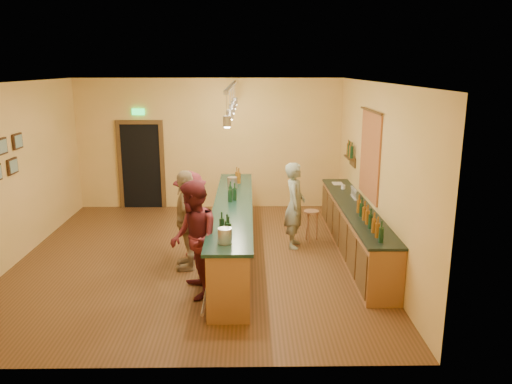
{
  "coord_description": "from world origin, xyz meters",
  "views": [
    {
      "loc": [
        0.97,
        -8.73,
        3.47
      ],
      "look_at": [
        1.1,
        0.2,
        1.21
      ],
      "focal_mm": 35.0,
      "sensor_mm": 36.0,
      "label": 1
    }
  ],
  "objects_px": {
    "back_counter": "(355,229)",
    "customer_c": "(191,215)",
    "tasting_bar": "(233,227)",
    "customer_a": "(194,240)",
    "bar_stool": "(311,218)",
    "customer_b": "(187,220)",
    "bartender": "(295,205)"
  },
  "relations": [
    {
      "from": "back_counter",
      "to": "customer_b",
      "type": "relative_size",
      "value": 2.58
    },
    {
      "from": "customer_a",
      "to": "customer_b",
      "type": "height_order",
      "value": "customer_a"
    },
    {
      "from": "tasting_bar",
      "to": "bartender",
      "type": "xyz_separation_m",
      "value": [
        1.18,
        0.59,
        0.24
      ]
    },
    {
      "from": "customer_b",
      "to": "bar_stool",
      "type": "distance_m",
      "value": 2.74
    },
    {
      "from": "back_counter",
      "to": "bar_stool",
      "type": "height_order",
      "value": "back_counter"
    },
    {
      "from": "tasting_bar",
      "to": "bartender",
      "type": "distance_m",
      "value": 1.34
    },
    {
      "from": "tasting_bar",
      "to": "customer_c",
      "type": "xyz_separation_m",
      "value": [
        -0.78,
        0.03,
        0.21
      ]
    },
    {
      "from": "customer_a",
      "to": "back_counter",
      "type": "bearing_deg",
      "value": 107.58
    },
    {
      "from": "bartender",
      "to": "customer_c",
      "type": "height_order",
      "value": "bartender"
    },
    {
      "from": "back_counter",
      "to": "customer_c",
      "type": "distance_m",
      "value": 3.09
    },
    {
      "from": "customer_a",
      "to": "customer_b",
      "type": "bearing_deg",
      "value": 178.45
    },
    {
      "from": "customer_b",
      "to": "customer_a",
      "type": "bearing_deg",
      "value": 8.19
    },
    {
      "from": "back_counter",
      "to": "bartender",
      "type": "distance_m",
      "value": 1.23
    },
    {
      "from": "tasting_bar",
      "to": "customer_c",
      "type": "bearing_deg",
      "value": 177.68
    },
    {
      "from": "bartender",
      "to": "customer_a",
      "type": "distance_m",
      "value": 2.76
    },
    {
      "from": "bar_stool",
      "to": "back_counter",
      "type": "bearing_deg",
      "value": -44.79
    },
    {
      "from": "bartender",
      "to": "customer_c",
      "type": "relative_size",
      "value": 1.03
    },
    {
      "from": "customer_a",
      "to": "bar_stool",
      "type": "xyz_separation_m",
      "value": [
        2.1,
        2.47,
        -0.42
      ]
    },
    {
      "from": "customer_a",
      "to": "customer_b",
      "type": "xyz_separation_m",
      "value": [
        -0.24,
        1.1,
        -0.03
      ]
    },
    {
      "from": "tasting_bar",
      "to": "bar_stool",
      "type": "xyz_separation_m",
      "value": [
        1.55,
        0.91,
        -0.12
      ]
    },
    {
      "from": "customer_c",
      "to": "customer_b",
      "type": "bearing_deg",
      "value": -20.84
    },
    {
      "from": "back_counter",
      "to": "customer_b",
      "type": "bearing_deg",
      "value": -168.24
    },
    {
      "from": "back_counter",
      "to": "bar_stool",
      "type": "xyz_separation_m",
      "value": [
        -0.74,
        0.73,
        0.0
      ]
    },
    {
      "from": "back_counter",
      "to": "customer_a",
      "type": "height_order",
      "value": "customer_a"
    },
    {
      "from": "customer_b",
      "to": "back_counter",
      "type": "bearing_deg",
      "value": 97.58
    },
    {
      "from": "bar_stool",
      "to": "bartender",
      "type": "bearing_deg",
      "value": -138.61
    },
    {
      "from": "customer_b",
      "to": "customer_c",
      "type": "distance_m",
      "value": 0.5
    },
    {
      "from": "customer_b",
      "to": "bar_stool",
      "type": "bearing_deg",
      "value": 116.18
    },
    {
      "from": "back_counter",
      "to": "customer_c",
      "type": "height_order",
      "value": "customer_c"
    },
    {
      "from": "bartender",
      "to": "bar_stool",
      "type": "relative_size",
      "value": 2.66
    },
    {
      "from": "back_counter",
      "to": "bar_stool",
      "type": "bearing_deg",
      "value": 135.21
    },
    {
      "from": "customer_a",
      "to": "bar_stool",
      "type": "bearing_deg",
      "value": 125.69
    }
  ]
}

